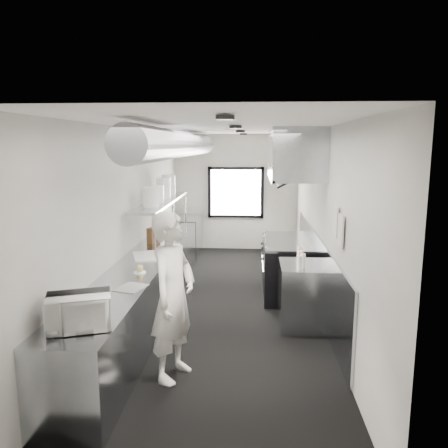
% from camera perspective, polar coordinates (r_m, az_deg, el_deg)
% --- Properties ---
extents(floor, '(3.00, 8.00, 0.01)m').
position_cam_1_polar(floor, '(7.23, 0.11, -10.46)').
color(floor, black).
rests_on(floor, ground).
extents(ceiling, '(3.00, 8.00, 0.01)m').
position_cam_1_polar(ceiling, '(6.77, 0.12, 12.30)').
color(ceiling, white).
rests_on(ceiling, wall_back).
extents(wall_back, '(3.00, 0.02, 2.80)m').
position_cam_1_polar(wall_back, '(10.82, 1.53, 4.08)').
color(wall_back, beige).
rests_on(wall_back, floor).
extents(wall_front, '(3.00, 0.02, 2.80)m').
position_cam_1_polar(wall_front, '(3.02, -5.05, -12.25)').
color(wall_front, beige).
rests_on(wall_front, floor).
extents(wall_left, '(0.02, 8.00, 2.80)m').
position_cam_1_polar(wall_left, '(7.12, -12.01, 0.67)').
color(wall_left, beige).
rests_on(wall_left, floor).
extents(wall_right, '(0.02, 8.00, 2.80)m').
position_cam_1_polar(wall_right, '(6.93, 12.59, 0.39)').
color(wall_right, beige).
rests_on(wall_right, floor).
extents(wall_cladding, '(0.03, 5.50, 1.10)m').
position_cam_1_polar(wall_cladding, '(7.40, 11.84, -5.71)').
color(wall_cladding, '#989FA6').
rests_on(wall_cladding, wall_right).
extents(hvac_duct, '(0.40, 6.40, 0.40)m').
position_cam_1_polar(hvac_duct, '(7.24, -5.28, 10.14)').
color(hvac_duct, gray).
rests_on(hvac_duct, ceiling).
extents(service_window, '(1.36, 0.05, 1.25)m').
position_cam_1_polar(service_window, '(10.79, 1.52, 4.06)').
color(service_window, white).
rests_on(service_window, wall_back).
extents(exhaust_hood, '(0.81, 2.20, 0.88)m').
position_cam_1_polar(exhaust_hood, '(7.48, 9.00, 8.84)').
color(exhaust_hood, '#989FA6').
rests_on(exhaust_hood, ceiling).
extents(prep_counter, '(0.70, 6.00, 0.90)m').
position_cam_1_polar(prep_counter, '(6.79, -10.00, -8.00)').
color(prep_counter, '#989FA6').
rests_on(prep_counter, floor).
extents(pass_shelf, '(0.45, 3.00, 0.68)m').
position_cam_1_polar(pass_shelf, '(7.99, -7.96, 2.79)').
color(pass_shelf, '#989FA6').
rests_on(pass_shelf, prep_counter).
extents(range, '(0.88, 1.60, 0.94)m').
position_cam_1_polar(range, '(7.76, 8.17, -5.47)').
color(range, black).
rests_on(range, floor).
extents(bottle_station, '(0.65, 0.80, 0.90)m').
position_cam_1_polar(bottle_station, '(6.45, 10.08, -8.99)').
color(bottle_station, '#989FA6').
rests_on(bottle_station, floor).
extents(far_work_table, '(0.70, 1.20, 0.90)m').
position_cam_1_polar(far_work_table, '(10.30, -5.10, -1.63)').
color(far_work_table, '#989FA6').
rests_on(far_work_table, floor).
extents(notice_sheet_a, '(0.02, 0.28, 0.38)m').
position_cam_1_polar(notice_sheet_a, '(5.73, 14.14, 0.33)').
color(notice_sheet_a, beige).
rests_on(notice_sheet_a, wall_right).
extents(notice_sheet_b, '(0.02, 0.28, 0.38)m').
position_cam_1_polar(notice_sheet_b, '(5.40, 14.76, -0.83)').
color(notice_sheet_b, beige).
rests_on(notice_sheet_b, wall_right).
extents(line_cook, '(0.64, 0.78, 1.85)m').
position_cam_1_polar(line_cook, '(4.90, -6.57, -9.24)').
color(line_cook, silver).
rests_on(line_cook, floor).
extents(microwave, '(0.63, 0.55, 0.31)m').
position_cam_1_polar(microwave, '(4.31, -18.13, -10.63)').
color(microwave, white).
rests_on(microwave, prep_counter).
extents(deli_tub_a, '(0.18, 0.18, 0.10)m').
position_cam_1_polar(deli_tub_a, '(4.78, -17.85, -9.84)').
color(deli_tub_a, '#B1BAAB').
rests_on(deli_tub_a, prep_counter).
extents(deli_tub_b, '(0.20, 0.20, 0.11)m').
position_cam_1_polar(deli_tub_b, '(4.81, -18.51, -9.70)').
color(deli_tub_b, '#B1BAAB').
rests_on(deli_tub_b, prep_counter).
extents(newspaper, '(0.37, 0.42, 0.01)m').
position_cam_1_polar(newspaper, '(5.34, -11.82, -8.00)').
color(newspaper, beige).
rests_on(newspaper, prep_counter).
extents(small_plate, '(0.20, 0.20, 0.01)m').
position_cam_1_polar(small_plate, '(5.91, -10.77, -6.13)').
color(small_plate, white).
rests_on(small_plate, prep_counter).
extents(pastry, '(0.09, 0.09, 0.09)m').
position_cam_1_polar(pastry, '(5.90, -10.78, -5.63)').
color(pastry, tan).
rests_on(pastry, small_plate).
extents(cutting_board, '(0.63, 0.72, 0.02)m').
position_cam_1_polar(cutting_board, '(6.74, -9.59, -4.04)').
color(cutting_board, silver).
rests_on(cutting_board, prep_counter).
extents(knife_block, '(0.19, 0.27, 0.27)m').
position_cam_1_polar(knife_block, '(7.62, -9.05, -1.43)').
color(knife_block, brown).
rests_on(knife_block, prep_counter).
extents(plate_stack_a, '(0.27, 0.27, 0.31)m').
position_cam_1_polar(plate_stack_a, '(7.18, -9.36, 3.45)').
color(plate_stack_a, white).
rests_on(plate_stack_a, pass_shelf).
extents(plate_stack_b, '(0.27, 0.27, 0.29)m').
position_cam_1_polar(plate_stack_b, '(7.72, -8.56, 3.87)').
color(plate_stack_b, white).
rests_on(plate_stack_b, pass_shelf).
extents(plate_stack_c, '(0.31, 0.31, 0.37)m').
position_cam_1_polar(plate_stack_c, '(8.26, -7.76, 4.57)').
color(plate_stack_c, white).
rests_on(plate_stack_c, pass_shelf).
extents(plate_stack_d, '(0.27, 0.27, 0.41)m').
position_cam_1_polar(plate_stack_d, '(8.69, -7.13, 4.99)').
color(plate_stack_d, white).
rests_on(plate_stack_d, pass_shelf).
extents(squeeze_bottle_a, '(0.08, 0.08, 0.19)m').
position_cam_1_polar(squeeze_bottle_a, '(6.02, 9.67, -4.93)').
color(squeeze_bottle_a, silver).
rests_on(squeeze_bottle_a, bottle_station).
extents(squeeze_bottle_b, '(0.08, 0.08, 0.20)m').
position_cam_1_polar(squeeze_bottle_b, '(6.10, 10.11, -4.71)').
color(squeeze_bottle_b, silver).
rests_on(squeeze_bottle_b, bottle_station).
extents(squeeze_bottle_c, '(0.08, 0.08, 0.19)m').
position_cam_1_polar(squeeze_bottle_c, '(6.27, 9.63, -4.32)').
color(squeeze_bottle_c, silver).
rests_on(squeeze_bottle_c, bottle_station).
extents(squeeze_bottle_d, '(0.07, 0.07, 0.17)m').
position_cam_1_polar(squeeze_bottle_d, '(6.44, 9.98, -4.04)').
color(squeeze_bottle_d, silver).
rests_on(squeeze_bottle_d, bottle_station).
extents(squeeze_bottle_e, '(0.08, 0.08, 0.19)m').
position_cam_1_polar(squeeze_bottle_e, '(6.60, 9.64, -3.59)').
color(squeeze_bottle_e, silver).
rests_on(squeeze_bottle_e, bottle_station).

